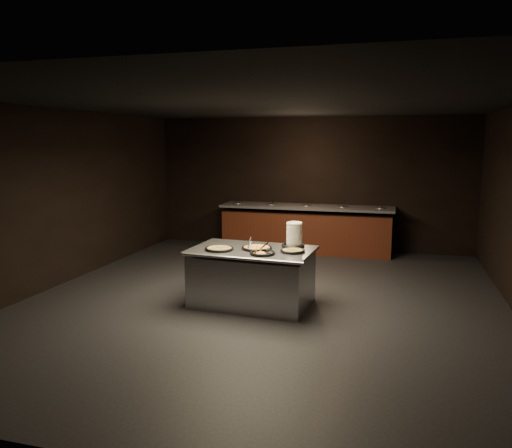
{
  "coord_description": "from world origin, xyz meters",
  "views": [
    {
      "loc": [
        1.84,
        -6.96,
        2.35
      ],
      "look_at": [
        -0.21,
        0.3,
        1.11
      ],
      "focal_mm": 35.0,
      "sensor_mm": 36.0,
      "label": 1
    }
  ],
  "objects_px": {
    "serving_counter": "(252,278)",
    "pan_veggie_whole": "(219,249)",
    "plate_stack": "(294,235)",
    "pan_cheese_whole": "(257,248)"
  },
  "relations": [
    {
      "from": "serving_counter",
      "to": "pan_veggie_whole",
      "type": "bearing_deg",
      "value": -151.89
    },
    {
      "from": "plate_stack",
      "to": "pan_veggie_whole",
      "type": "bearing_deg",
      "value": -154.01
    },
    {
      "from": "plate_stack",
      "to": "pan_veggie_whole",
      "type": "relative_size",
      "value": 0.88
    },
    {
      "from": "serving_counter",
      "to": "plate_stack",
      "type": "relative_size",
      "value": 4.95
    },
    {
      "from": "serving_counter",
      "to": "pan_veggie_whole",
      "type": "relative_size",
      "value": 4.37
    },
    {
      "from": "plate_stack",
      "to": "pan_veggie_whole",
      "type": "distance_m",
      "value": 1.11
    },
    {
      "from": "pan_veggie_whole",
      "to": "pan_cheese_whole",
      "type": "bearing_deg",
      "value": 22.3
    },
    {
      "from": "pan_veggie_whole",
      "to": "serving_counter",
      "type": "bearing_deg",
      "value": 24.57
    },
    {
      "from": "serving_counter",
      "to": "pan_veggie_whole",
      "type": "xyz_separation_m",
      "value": [
        -0.43,
        -0.2,
        0.45
      ]
    },
    {
      "from": "plate_stack",
      "to": "pan_cheese_whole",
      "type": "distance_m",
      "value": 0.59
    }
  ]
}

